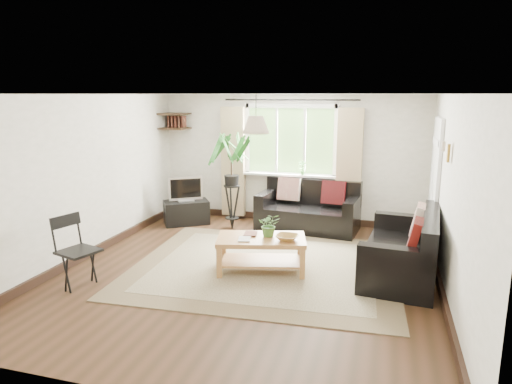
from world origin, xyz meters
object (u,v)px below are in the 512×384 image
(folding_chair, at_px, (79,253))
(palm_stand, at_px, (232,182))
(tv_stand, at_px, (186,212))
(coffee_table, at_px, (261,254))
(sofa_back, at_px, (308,207))
(sofa_right, at_px, (401,246))

(folding_chair, bearing_deg, palm_stand, -1.72)
(tv_stand, relative_size, palm_stand, 0.47)
(coffee_table, height_order, tv_stand, coffee_table)
(sofa_back, xyz_separation_m, palm_stand, (-1.34, -0.30, 0.45))
(palm_stand, xyz_separation_m, folding_chair, (-0.99, -2.99, -0.41))
(tv_stand, distance_m, palm_stand, 1.13)
(tv_stand, bearing_deg, folding_chair, -124.96)
(folding_chair, bearing_deg, sofa_right, -52.03)
(sofa_right, height_order, coffee_table, sofa_right)
(sofa_back, relative_size, tv_stand, 2.16)
(sofa_back, relative_size, folding_chair, 1.93)
(sofa_back, relative_size, coffee_table, 1.48)
(sofa_back, distance_m, sofa_right, 2.36)
(coffee_table, xyz_separation_m, tv_stand, (-1.99, 1.90, -0.02))
(sofa_right, relative_size, folding_chair, 1.95)
(coffee_table, relative_size, folding_chair, 1.31)
(coffee_table, relative_size, palm_stand, 0.69)
(sofa_back, height_order, tv_stand, sofa_back)
(sofa_back, distance_m, coffee_table, 2.18)
(folding_chair, bearing_deg, tv_stand, 15.37)
(sofa_back, height_order, folding_chair, folding_chair)
(coffee_table, distance_m, tv_stand, 2.75)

